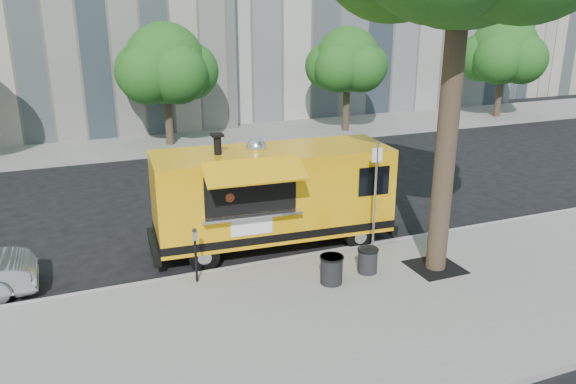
% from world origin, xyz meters
% --- Properties ---
extents(ground, '(120.00, 120.00, 0.00)m').
position_xyz_m(ground, '(0.00, 0.00, 0.00)').
color(ground, black).
rests_on(ground, ground).
extents(sidewalk, '(60.00, 6.00, 0.15)m').
position_xyz_m(sidewalk, '(0.00, -4.00, 0.07)').
color(sidewalk, gray).
rests_on(sidewalk, ground).
extents(curb, '(60.00, 0.14, 0.16)m').
position_xyz_m(curb, '(0.00, -0.93, 0.07)').
color(curb, '#999993').
rests_on(curb, ground).
extents(far_sidewalk, '(60.00, 5.00, 0.15)m').
position_xyz_m(far_sidewalk, '(0.00, 13.50, 0.07)').
color(far_sidewalk, gray).
rests_on(far_sidewalk, ground).
extents(tree_well, '(1.20, 1.20, 0.02)m').
position_xyz_m(tree_well, '(2.60, -2.80, 0.15)').
color(tree_well, black).
rests_on(tree_well, sidewalk).
extents(far_tree_b, '(3.60, 3.60, 5.50)m').
position_xyz_m(far_tree_b, '(-1.00, 12.70, 3.83)').
color(far_tree_b, '#33261C').
rests_on(far_tree_b, far_sidewalk).
extents(far_tree_c, '(3.24, 3.24, 5.21)m').
position_xyz_m(far_tree_c, '(8.00, 12.40, 3.72)').
color(far_tree_c, '#33261C').
rests_on(far_tree_c, far_sidewalk).
extents(far_tree_d, '(3.78, 3.78, 5.64)m').
position_xyz_m(far_tree_d, '(18.00, 12.60, 3.89)').
color(far_tree_d, '#33261C').
rests_on(far_tree_d, far_sidewalk).
extents(sign_post, '(0.28, 0.06, 3.00)m').
position_xyz_m(sign_post, '(1.55, -1.55, 1.85)').
color(sign_post, silver).
rests_on(sign_post, sidewalk).
extents(parking_meter, '(0.11, 0.11, 1.33)m').
position_xyz_m(parking_meter, '(-3.00, -1.35, 0.98)').
color(parking_meter, black).
rests_on(parking_meter, sidewalk).
extents(food_truck, '(6.64, 3.22, 3.21)m').
position_xyz_m(food_truck, '(-0.57, 0.17, 1.51)').
color(food_truck, '#F6AB0C').
rests_on(food_truck, ground).
extents(trash_bin_left, '(0.51, 0.51, 0.61)m').
position_xyz_m(trash_bin_left, '(0.93, -2.39, 0.47)').
color(trash_bin_left, black).
rests_on(trash_bin_left, sidewalk).
extents(trash_bin_right, '(0.56, 0.56, 0.67)m').
position_xyz_m(trash_bin_right, '(-0.13, -2.58, 0.51)').
color(trash_bin_right, black).
rests_on(trash_bin_right, sidewalk).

